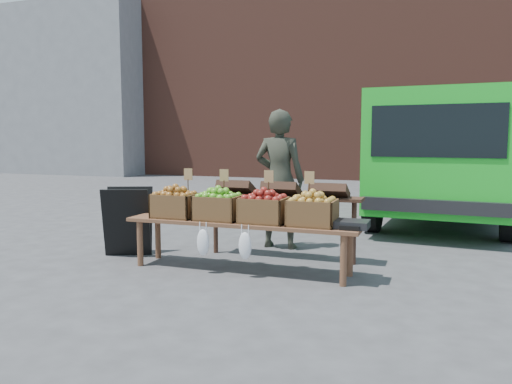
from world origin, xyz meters
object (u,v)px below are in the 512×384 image
(crate_green_apples, at_px, (312,213))
(weighing_scale, at_px, (352,224))
(delivery_van, at_px, (446,160))
(display_bench, at_px, (241,246))
(chalkboard_sign, at_px, (128,221))
(crate_golden_apples, at_px, (176,205))
(crate_red_apples, at_px, (264,210))
(back_table, at_px, (281,217))
(vendor, at_px, (280,179))
(crate_russet_pears, at_px, (218,208))

(crate_green_apples, relative_size, weighing_scale, 1.47)
(delivery_van, bearing_deg, display_bench, -112.26)
(chalkboard_sign, xyz_separation_m, crate_golden_apples, (0.82, -0.21, 0.27))
(chalkboard_sign, distance_m, crate_red_apples, 1.95)
(display_bench, height_order, crate_red_apples, crate_red_apples)
(back_table, bearing_deg, display_bench, -109.57)
(delivery_van, distance_m, vendor, 3.78)
(crate_russet_pears, height_order, crate_green_apples, same)
(chalkboard_sign, relative_size, crate_red_apples, 1.77)
(vendor, xyz_separation_m, crate_green_apples, (0.78, -1.31, -0.23))
(crate_red_apples, height_order, weighing_scale, crate_red_apples)
(vendor, relative_size, display_bench, 0.70)
(delivery_van, height_order, crate_green_apples, delivery_van)
(display_bench, bearing_deg, crate_green_apples, 0.00)
(delivery_van, xyz_separation_m, crate_russet_pears, (-2.47, -4.42, -0.40))
(weighing_scale, bearing_deg, display_bench, 180.00)
(display_bench, xyz_separation_m, crate_golden_apples, (-0.82, 0.00, 0.42))
(delivery_van, relative_size, crate_red_apples, 9.89)
(crate_russet_pears, relative_size, crate_red_apples, 1.00)
(vendor, distance_m, crate_russet_pears, 1.37)
(display_bench, height_order, crate_green_apples, crate_green_apples)
(crate_golden_apples, height_order, crate_green_apples, same)
(crate_green_apples, bearing_deg, chalkboard_sign, 175.16)
(display_bench, bearing_deg, delivery_van, 63.59)
(chalkboard_sign, height_order, crate_green_apples, chalkboard_sign)
(vendor, bearing_deg, crate_red_apples, 100.66)
(delivery_van, height_order, back_table, delivery_van)
(display_bench, relative_size, crate_red_apples, 5.40)
(crate_red_apples, bearing_deg, crate_russet_pears, 180.00)
(display_bench, xyz_separation_m, weighing_scale, (1.25, 0.00, 0.33))
(weighing_scale, bearing_deg, chalkboard_sign, 175.87)
(vendor, distance_m, display_bench, 1.47)
(chalkboard_sign, distance_m, crate_golden_apples, 0.89)
(crate_golden_apples, xyz_separation_m, crate_green_apples, (1.65, 0.00, 0.00))
(delivery_van, distance_m, display_bench, 5.01)
(back_table, relative_size, crate_red_apples, 4.20)
(crate_golden_apples, bearing_deg, display_bench, 0.00)
(crate_russet_pears, bearing_deg, back_table, 53.59)
(crate_russet_pears, distance_m, crate_green_apples, 1.10)
(vendor, height_order, back_table, vendor)
(display_bench, xyz_separation_m, crate_russet_pears, (-0.27, 0.00, 0.42))
(chalkboard_sign, xyz_separation_m, display_bench, (1.64, -0.21, -0.16))
(crate_golden_apples, relative_size, weighing_scale, 1.47)
(crate_russet_pears, bearing_deg, crate_golden_apples, 180.00)
(back_table, relative_size, weighing_scale, 6.18)
(vendor, relative_size, crate_green_apples, 3.77)
(back_table, bearing_deg, delivery_van, 62.34)
(delivery_van, bearing_deg, crate_red_apples, -109.33)
(display_bench, relative_size, weighing_scale, 7.94)
(delivery_van, bearing_deg, back_table, -113.50)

